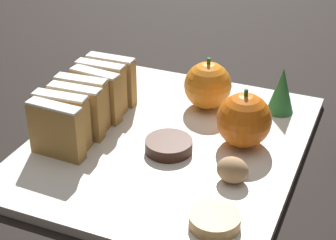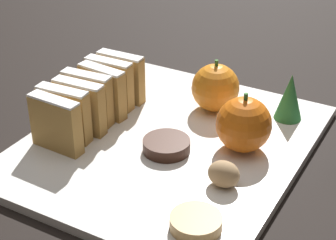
# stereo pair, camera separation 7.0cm
# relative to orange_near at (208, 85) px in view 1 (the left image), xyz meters

# --- Properties ---
(ground_plane) EXTENTS (6.00, 6.00, 0.00)m
(ground_plane) POSITION_rel_orange_near_xyz_m (-0.02, -0.11, -0.05)
(ground_plane) COLOR black
(serving_platter) EXTENTS (0.33, 0.39, 0.01)m
(serving_platter) POSITION_rel_orange_near_xyz_m (-0.02, -0.11, -0.04)
(serving_platter) COLOR white
(serving_platter) RESTS_ON ground_plane
(stollen_slice_front) EXTENTS (0.07, 0.02, 0.07)m
(stollen_slice_front) POSITION_rel_orange_near_xyz_m (-0.13, -0.19, 0.00)
(stollen_slice_front) COLOR #B28442
(stollen_slice_front) RESTS_ON serving_platter
(stollen_slice_second) EXTENTS (0.07, 0.02, 0.07)m
(stollen_slice_second) POSITION_rel_orange_near_xyz_m (-0.13, -0.16, 0.00)
(stollen_slice_second) COLOR #B28442
(stollen_slice_second) RESTS_ON serving_platter
(stollen_slice_third) EXTENTS (0.07, 0.02, 0.07)m
(stollen_slice_third) POSITION_rel_orange_near_xyz_m (-0.13, -0.14, 0.00)
(stollen_slice_third) COLOR #B28442
(stollen_slice_third) RESTS_ON serving_platter
(stollen_slice_fourth) EXTENTS (0.07, 0.02, 0.07)m
(stollen_slice_fourth) POSITION_rel_orange_near_xyz_m (-0.13, -0.11, 0.00)
(stollen_slice_fourth) COLOR #B28442
(stollen_slice_fourth) RESTS_ON serving_platter
(stollen_slice_fifth) EXTENTS (0.07, 0.02, 0.07)m
(stollen_slice_fifth) POSITION_rel_orange_near_xyz_m (-0.13, -0.09, 0.00)
(stollen_slice_fifth) COLOR #B28442
(stollen_slice_fifth) RESTS_ON serving_platter
(stollen_slice_sixth) EXTENTS (0.07, 0.02, 0.07)m
(stollen_slice_sixth) POSITION_rel_orange_near_xyz_m (-0.13, -0.06, 0.00)
(stollen_slice_sixth) COLOR #B28442
(stollen_slice_sixth) RESTS_ON serving_platter
(stollen_slice_back) EXTENTS (0.07, 0.02, 0.07)m
(stollen_slice_back) POSITION_rel_orange_near_xyz_m (-0.13, -0.04, 0.00)
(stollen_slice_back) COLOR #B28442
(stollen_slice_back) RESTS_ON serving_platter
(orange_near) EXTENTS (0.07, 0.07, 0.07)m
(orange_near) POSITION_rel_orange_near_xyz_m (0.00, 0.00, 0.00)
(orange_near) COLOR orange
(orange_near) RESTS_ON serving_platter
(orange_far) EXTENTS (0.07, 0.07, 0.08)m
(orange_far) POSITION_rel_orange_near_xyz_m (0.07, -0.08, 0.00)
(orange_far) COLOR orange
(orange_far) RESTS_ON serving_platter
(walnut) EXTENTS (0.04, 0.03, 0.03)m
(walnut) POSITION_rel_orange_near_xyz_m (0.09, -0.16, -0.02)
(walnut) COLOR tan
(walnut) RESTS_ON serving_platter
(chocolate_cookie) EXTENTS (0.06, 0.06, 0.02)m
(chocolate_cookie) POSITION_rel_orange_near_xyz_m (-0.01, -0.13, -0.03)
(chocolate_cookie) COLOR #381E14
(chocolate_cookie) RESTS_ON serving_platter
(gingerbread_cookie) EXTENTS (0.05, 0.05, 0.01)m
(gingerbread_cookie) POSITION_rel_orange_near_xyz_m (0.09, -0.24, -0.03)
(gingerbread_cookie) COLOR tan
(gingerbread_cookie) RESTS_ON serving_platter
(evergreen_sprig) EXTENTS (0.04, 0.04, 0.07)m
(evergreen_sprig) POSITION_rel_orange_near_xyz_m (0.10, 0.03, -0.00)
(evergreen_sprig) COLOR #2D7538
(evergreen_sprig) RESTS_ON serving_platter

